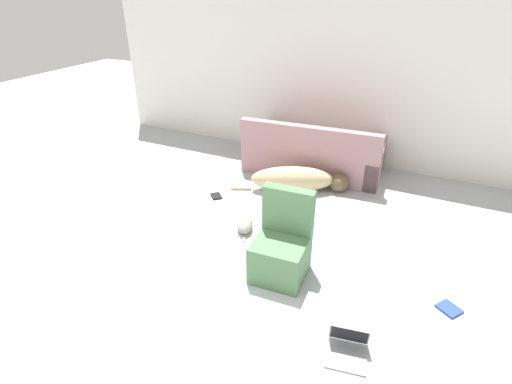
{
  "coord_description": "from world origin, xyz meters",
  "views": [
    {
      "loc": [
        1.87,
        -1.74,
        2.73
      ],
      "look_at": [
        0.08,
        2.02,
        0.48
      ],
      "focal_mm": 28.0,
      "sensor_mm": 36.0,
      "label": 1
    }
  ],
  "objects_px": {
    "book_blue": "(449,309)",
    "book_black": "(216,196)",
    "cat": "(245,224)",
    "side_chair": "(282,248)",
    "couch": "(313,155)",
    "laptop_open": "(348,345)",
    "dog": "(298,179)"
  },
  "relations": [
    {
      "from": "book_blue",
      "to": "book_black",
      "type": "bearing_deg",
      "value": 162.92
    },
    {
      "from": "book_black",
      "to": "book_blue",
      "type": "relative_size",
      "value": 0.87
    },
    {
      "from": "cat",
      "to": "side_chair",
      "type": "distance_m",
      "value": 0.93
    },
    {
      "from": "side_chair",
      "to": "couch",
      "type": "bearing_deg",
      "value": 98.14
    },
    {
      "from": "cat",
      "to": "side_chair",
      "type": "height_order",
      "value": "side_chair"
    },
    {
      "from": "cat",
      "to": "book_black",
      "type": "bearing_deg",
      "value": 27.79
    },
    {
      "from": "book_black",
      "to": "laptop_open",
      "type": "bearing_deg",
      "value": -38.0
    },
    {
      "from": "cat",
      "to": "couch",
      "type": "bearing_deg",
      "value": -31.27
    },
    {
      "from": "dog",
      "to": "book_black",
      "type": "bearing_deg",
      "value": -169.05
    },
    {
      "from": "book_blue",
      "to": "laptop_open",
      "type": "bearing_deg",
      "value": -130.35
    },
    {
      "from": "side_chair",
      "to": "laptop_open",
      "type": "bearing_deg",
      "value": -41.57
    },
    {
      "from": "dog",
      "to": "laptop_open",
      "type": "distance_m",
      "value": 2.84
    },
    {
      "from": "dog",
      "to": "laptop_open",
      "type": "xyz_separation_m",
      "value": [
        1.36,
        -2.49,
        -0.1
      ]
    },
    {
      "from": "dog",
      "to": "book_blue",
      "type": "relative_size",
      "value": 6.37
    },
    {
      "from": "couch",
      "to": "laptop_open",
      "type": "xyz_separation_m",
      "value": [
        1.38,
        -3.21,
        -0.2
      ]
    },
    {
      "from": "couch",
      "to": "laptop_open",
      "type": "distance_m",
      "value": 3.5
    },
    {
      "from": "laptop_open",
      "to": "book_black",
      "type": "xyz_separation_m",
      "value": [
        -2.32,
        1.82,
        -0.07
      ]
    },
    {
      "from": "dog",
      "to": "book_blue",
      "type": "bearing_deg",
      "value": -61.44
    },
    {
      "from": "dog",
      "to": "laptop_open",
      "type": "bearing_deg",
      "value": -85.28
    },
    {
      "from": "couch",
      "to": "dog",
      "type": "bearing_deg",
      "value": 87.73
    },
    {
      "from": "dog",
      "to": "side_chair",
      "type": "xyz_separation_m",
      "value": [
        0.48,
        -1.79,
        0.13
      ]
    },
    {
      "from": "couch",
      "to": "dog",
      "type": "xyz_separation_m",
      "value": [
        0.02,
        -0.72,
        -0.1
      ]
    },
    {
      "from": "couch",
      "to": "laptop_open",
      "type": "height_order",
      "value": "couch"
    },
    {
      "from": "cat",
      "to": "dog",
      "type": "bearing_deg",
      "value": -35.72
    },
    {
      "from": "cat",
      "to": "book_blue",
      "type": "distance_m",
      "value": 2.36
    },
    {
      "from": "side_chair",
      "to": "book_black",
      "type": "bearing_deg",
      "value": 139.16
    },
    {
      "from": "couch",
      "to": "side_chair",
      "type": "height_order",
      "value": "side_chair"
    },
    {
      "from": "couch",
      "to": "dog",
      "type": "relative_size",
      "value": 1.33
    },
    {
      "from": "dog",
      "to": "cat",
      "type": "distance_m",
      "value": 1.26
    },
    {
      "from": "couch",
      "to": "cat",
      "type": "relative_size",
      "value": 4.42
    },
    {
      "from": "cat",
      "to": "book_black",
      "type": "relative_size",
      "value": 2.19
    },
    {
      "from": "book_black",
      "to": "book_blue",
      "type": "xyz_separation_m",
      "value": [
        3.07,
        -0.94,
        0.0
      ]
    }
  ]
}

